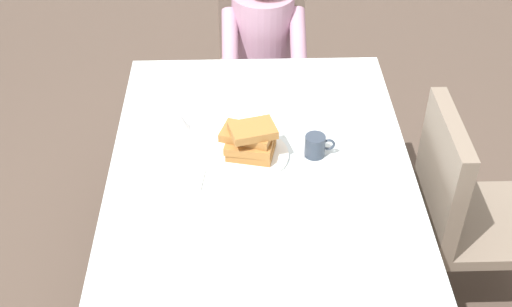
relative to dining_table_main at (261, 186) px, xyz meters
name	(u,v)px	position (x,y,z in m)	size (l,w,h in m)	color
ground_plane	(260,297)	(0.00, 0.00, -0.65)	(14.00, 14.00, 0.00)	brown
dining_table_main	(261,186)	(0.00, 0.00, 0.00)	(1.12, 1.52, 0.74)	silver
chair_diner	(262,52)	(0.04, 1.17, -0.12)	(0.44, 0.45, 0.93)	#7A6B5B
diner_person	(263,43)	(0.04, 1.01, 0.02)	(0.40, 0.43, 1.12)	#B2849E
chair_right_side	(460,205)	(0.77, 0.00, -0.12)	(0.45, 0.44, 0.93)	#7A6B5B
plate_breakfast	(251,155)	(-0.04, 0.06, 0.10)	(0.28, 0.28, 0.02)	white
breakfast_stack	(250,140)	(-0.04, 0.06, 0.17)	(0.22, 0.18, 0.13)	#A36B33
cup_coffee	(316,146)	(0.20, 0.07, 0.13)	(0.11, 0.08, 0.08)	#333D4C
syrup_pitcher	(180,121)	(-0.31, 0.24, 0.13)	(0.08, 0.08, 0.07)	silver
fork_left_of_plate	(199,160)	(-0.23, 0.04, 0.09)	(0.18, 0.01, 0.01)	silver
knife_right_of_plate	(303,159)	(0.15, 0.04, 0.09)	(0.20, 0.01, 0.01)	silver
spoon_near_edge	(246,219)	(-0.06, -0.26, 0.09)	(0.15, 0.01, 0.01)	silver
napkin_folded	(180,178)	(-0.29, -0.05, 0.09)	(0.17, 0.12, 0.01)	white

